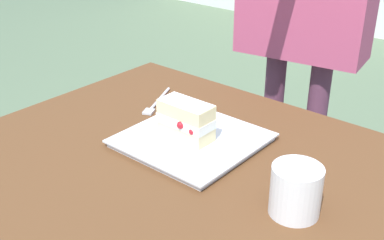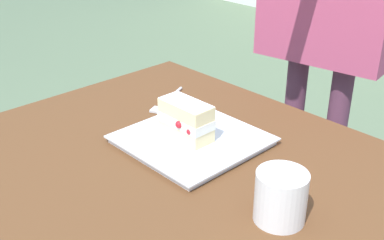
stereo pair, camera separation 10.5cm
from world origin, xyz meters
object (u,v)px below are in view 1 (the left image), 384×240
Objects in this scene: patio_table at (231,233)px; dessert_fork at (157,103)px; coffee_cup at (296,190)px; cake_slice at (186,120)px; dessert_plate at (192,140)px.

dessert_fork reaches higher than patio_table.
patio_table is at bearing -179.60° from coffee_cup.
coffee_cup is (0.13, 0.00, 0.16)m from patio_table.
cake_slice is 0.76× the size of dessert_fork.
dessert_plate is at bearing 166.03° from coffee_cup.
dessert_fork is (-0.37, 0.18, 0.12)m from patio_table.
cake_slice is 0.23m from dessert_fork.
patio_table is at bearing -24.10° from dessert_plate.
dessert_plate is at bearing 155.90° from patio_table.
coffee_cup reaches higher than patio_table.
dessert_fork is 1.77× the size of coffee_cup.
dessert_plate reaches higher than patio_table.
cake_slice reaches higher than patio_table.
coffee_cup is (0.30, -0.07, 0.04)m from dessert_plate.
dessert_plate is 0.23m from dessert_fork.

